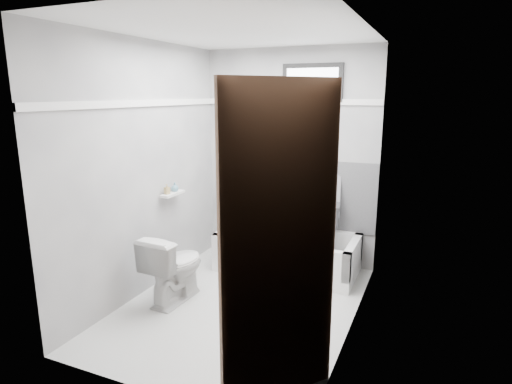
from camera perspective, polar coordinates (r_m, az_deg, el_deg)
The scene contains 19 objects.
floor at distance 4.08m, azimuth -2.01°, elevation -14.85°, with size 2.60×2.60×0.00m, color silver.
ceiling at distance 3.65m, azimuth -2.33°, elevation 20.76°, with size 2.60×2.60×0.00m, color silver.
wall_back at distance 4.87m, azimuth 4.45°, elevation 4.61°, with size 2.00×0.02×2.40m, color slate.
wall_front at distance 2.60m, azimuth -14.58°, elevation -3.22°, with size 2.00×0.02×2.40m, color slate.
wall_left at distance 4.20m, azimuth -14.58°, elevation 2.89°, with size 0.02×2.60×2.40m, color slate.
wall_right at distance 3.38m, azimuth 13.33°, elevation 0.57°, with size 0.02×2.60×2.40m, color slate.
bathtub at distance 4.74m, azimuth 4.20°, elevation -8.01°, with size 1.50×0.70×0.42m, color white, non-canonical shape.
office_chair at distance 4.59m, azimuth 7.74°, elevation -3.79°, with size 0.54×0.54×0.94m, color slate, non-canonical shape.
toilet at distance 4.12m, azimuth -10.82°, elevation -9.79°, with size 0.37×0.67×0.65m, color silver.
door at distance 2.25m, azimuth 6.59°, elevation -10.85°, with size 0.78×0.78×2.00m, color #54381F, non-canonical shape.
window at distance 4.73m, azimuth 7.52°, elevation 14.26°, with size 0.66×0.04×0.40m, color black, non-canonical shape.
backerboard at distance 4.86m, azimuth 7.11°, elevation -0.27°, with size 1.50×0.02×0.78m, color #4C4C4F.
trim_back at distance 4.81m, azimuth 4.53°, elevation 11.92°, with size 2.00×0.02×0.06m, color white.
trim_left at distance 4.14m, azimuth -14.94°, elevation 11.36°, with size 0.02×2.60×0.06m, color white.
pole at distance 4.71m, azimuth 2.24°, elevation 2.49°, with size 0.02×0.02×1.95m, color silver.
shelf at distance 4.48m, azimuth -11.06°, elevation -0.23°, with size 0.10×0.32×0.03m, color silver.
soap_bottle_a at distance 4.41m, azimuth -11.79°, elevation 0.39°, with size 0.05×0.05×0.10m, color tan.
soap_bottle_b at distance 4.52m, azimuth -10.78°, elevation 0.67°, with size 0.08×0.08×0.10m, color teal.
faucet at distance 5.04m, azimuth 2.06°, elevation -2.62°, with size 0.26×0.10×0.16m, color silver, non-canonical shape.
Camera 1 is at (1.56, -3.26, 1.91)m, focal length 30.00 mm.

